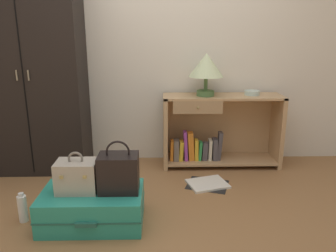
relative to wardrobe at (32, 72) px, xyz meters
name	(u,v)px	position (x,y,z in m)	size (l,w,h in m)	color
ground_plane	(147,236)	(1.09, -1.20, -0.96)	(9.00, 9.00, 0.00)	olive
back_wall	(150,33)	(1.09, 0.30, 0.34)	(6.40, 0.10, 2.60)	silver
wardrobe	(32,72)	(0.00, 0.00, 0.00)	(0.93, 0.47, 1.91)	black
bookshelf	(216,131)	(1.75, 0.06, -0.61)	(1.16, 0.36, 0.72)	tan
table_lamp	(206,67)	(1.62, 0.03, 0.04)	(0.33, 0.33, 0.40)	#4C7542
bowl	(252,93)	(2.08, 0.05, -0.21)	(0.15, 0.15, 0.04)	silver
suitcase_large	(93,207)	(0.70, -1.02, -0.83)	(0.71, 0.46, 0.24)	teal
train_case	(77,176)	(0.61, -1.01, -0.60)	(0.28, 0.20, 0.29)	#A89E8E
handbag	(119,172)	(0.90, -1.01, -0.58)	(0.28, 0.19, 0.37)	black
bottle	(23,208)	(0.20, -1.00, -0.85)	(0.06, 0.06, 0.22)	white
open_book_on_floor	(207,184)	(1.60, -0.44, -0.95)	(0.42, 0.38, 0.02)	white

